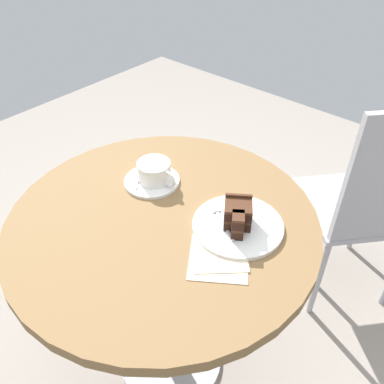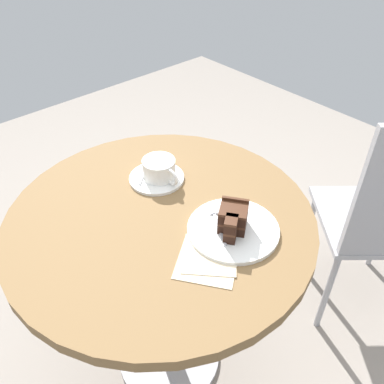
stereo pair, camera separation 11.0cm
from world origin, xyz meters
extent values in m
cube|color=gray|center=(0.00, 0.00, -0.01)|extent=(4.40, 4.40, 0.01)
cylinder|color=brown|center=(0.00, 0.00, 0.71)|extent=(0.84, 0.84, 0.03)
cylinder|color=#B7B7BC|center=(0.00, 0.00, 0.36)|extent=(0.07, 0.07, 0.68)
cylinder|color=#B7B7BC|center=(0.00, 0.00, 0.01)|extent=(0.38, 0.38, 0.02)
cylinder|color=white|center=(-0.13, 0.09, 0.74)|extent=(0.16, 0.16, 0.01)
cylinder|color=white|center=(-0.13, 0.10, 0.77)|extent=(0.10, 0.10, 0.06)
cylinder|color=beige|center=(-0.13, 0.10, 0.80)|extent=(0.09, 0.09, 0.00)
torus|color=white|center=(-0.07, 0.10, 0.77)|extent=(0.05, 0.01, 0.05)
cube|color=#B7B7BC|center=(-0.16, 0.06, 0.74)|extent=(0.07, 0.07, 0.00)
ellipsoid|color=#B7B7BC|center=(-0.20, 0.10, 0.74)|extent=(0.02, 0.02, 0.00)
cylinder|color=white|center=(0.17, 0.10, 0.74)|extent=(0.24, 0.24, 0.01)
cube|color=black|center=(0.17, 0.10, 0.76)|extent=(0.09, 0.09, 0.03)
cube|color=black|center=(0.19, 0.07, 0.76)|extent=(0.05, 0.05, 0.03)
cube|color=#422314|center=(0.17, 0.10, 0.77)|extent=(0.09, 0.09, 0.01)
cube|color=#422314|center=(0.19, 0.07, 0.77)|extent=(0.05, 0.05, 0.01)
cube|color=black|center=(0.17, 0.10, 0.79)|extent=(0.09, 0.09, 0.03)
cube|color=black|center=(0.19, 0.07, 0.79)|extent=(0.05, 0.05, 0.03)
cube|color=#422314|center=(0.17, 0.10, 0.81)|extent=(0.09, 0.09, 0.01)
cube|color=#422314|center=(0.19, 0.07, 0.81)|extent=(0.05, 0.05, 0.01)
cube|color=#422314|center=(0.15, 0.12, 0.78)|extent=(0.06, 0.05, 0.07)
cube|color=#B7B7BC|center=(0.15, 0.07, 0.75)|extent=(0.10, 0.07, 0.00)
cube|color=#B7B7BC|center=(0.09, 0.11, 0.75)|extent=(0.04, 0.04, 0.00)
cube|color=beige|center=(0.20, -0.02, 0.73)|extent=(0.20, 0.20, 0.00)
cube|color=beige|center=(0.19, 0.00, 0.73)|extent=(0.18, 0.18, 0.00)
cylinder|color=#9E9EA3|center=(0.26, 0.99, 0.21)|extent=(0.02, 0.02, 0.42)
cylinder|color=#9E9EA3|center=(0.05, 0.75, 0.21)|extent=(0.02, 0.02, 0.42)
cylinder|color=#9E9EA3|center=(0.29, 0.54, 0.21)|extent=(0.02, 0.02, 0.42)
cube|color=#9E9EA3|center=(0.28, 0.77, 0.43)|extent=(0.54, 0.54, 0.02)
camera|label=1|loc=(0.58, -0.55, 1.47)|focal=38.00mm
camera|label=2|loc=(0.66, -0.47, 1.47)|focal=38.00mm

